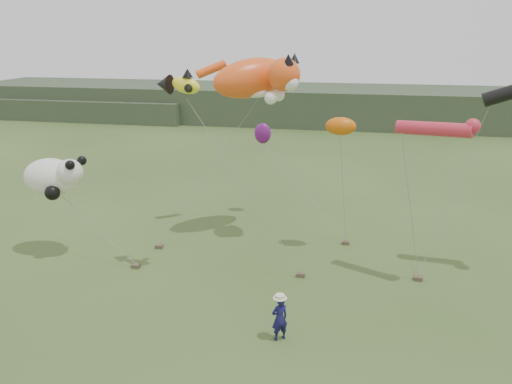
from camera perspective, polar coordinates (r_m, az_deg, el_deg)
ground at (r=18.25m, az=2.45°, el=-16.24°), size 120.00×120.00×0.00m
headland at (r=60.46m, az=6.23°, el=9.83°), size 90.00×13.00×4.00m
festival_attendant at (r=17.71m, az=2.72°, el=-14.23°), size 0.72×0.67×1.65m
sandbag_anchors at (r=23.39m, az=1.59°, el=-7.84°), size 12.81×4.83×0.18m
cat_kite at (r=24.89m, az=0.27°, el=12.90°), size 5.56×4.28×2.48m
fish_kite at (r=20.68m, az=-8.94°, el=12.07°), size 2.10×1.38×1.09m
tube_kites at (r=22.18m, az=25.43°, el=8.94°), size 6.82×2.96×2.68m
panda_kite at (r=24.92m, az=-22.07°, el=1.63°), size 3.10×2.01×1.93m
misc_kites at (r=25.33m, az=5.51°, el=7.12°), size 5.62×5.08×2.33m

